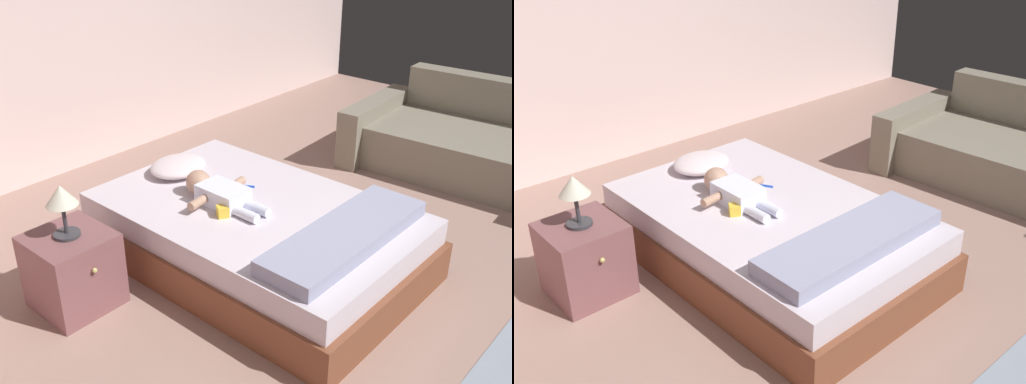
# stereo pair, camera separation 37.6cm
# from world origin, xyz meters

# --- Properties ---
(ground_plane) EXTENTS (8.00, 8.00, 0.00)m
(ground_plane) POSITION_xyz_m (0.00, 0.00, 0.00)
(ground_plane) COLOR #A07D70
(wall_behind_bed) EXTENTS (8.00, 0.12, 2.62)m
(wall_behind_bed) POSITION_xyz_m (0.00, 3.00, 1.31)
(wall_behind_bed) COLOR beige
(wall_behind_bed) RESTS_ON ground_plane
(bed) EXTENTS (1.33, 2.08, 0.42)m
(bed) POSITION_xyz_m (-0.17, 0.75, 0.21)
(bed) COLOR brown
(bed) RESTS_ON ground_plane
(pillow) EXTENTS (0.41, 0.35, 0.11)m
(pillow) POSITION_xyz_m (-0.16, 1.49, 0.47)
(pillow) COLOR silver
(pillow) RESTS_ON bed
(baby) EXTENTS (0.50, 0.64, 0.16)m
(baby) POSITION_xyz_m (-0.28, 0.97, 0.48)
(baby) COLOR white
(baby) RESTS_ON bed
(toothbrush) EXTENTS (0.08, 0.13, 0.02)m
(toothbrush) POSITION_xyz_m (-0.02, 1.00, 0.43)
(toothbrush) COLOR blue
(toothbrush) RESTS_ON bed
(couch) EXTENTS (1.28, 2.18, 0.74)m
(couch) POSITION_xyz_m (2.16, 0.22, 0.25)
(couch) COLOR gray
(couch) RESTS_ON ground_plane
(nightstand) EXTENTS (0.44, 0.47, 0.47)m
(nightstand) POSITION_xyz_m (-1.21, 1.26, 0.23)
(nightstand) COLOR brown
(nightstand) RESTS_ON ground_plane
(lamp) EXTENTS (0.18, 0.18, 0.32)m
(lamp) POSITION_xyz_m (-1.21, 1.26, 0.70)
(lamp) COLOR #333338
(lamp) RESTS_ON nightstand
(blanket) EXTENTS (1.19, 0.37, 0.09)m
(blanket) POSITION_xyz_m (-0.17, 0.08, 0.46)
(blanket) COLOR #9598B6
(blanket) RESTS_ON bed
(toy_block) EXTENTS (0.09, 0.09, 0.07)m
(toy_block) POSITION_xyz_m (-0.40, 0.82, 0.45)
(toy_block) COLOR yellow
(toy_block) RESTS_ON bed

